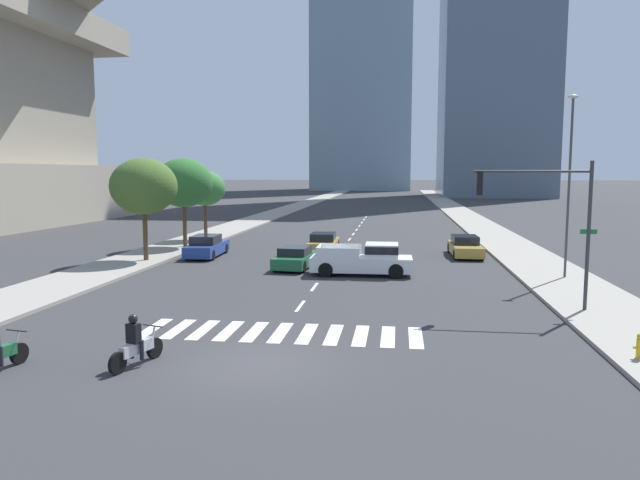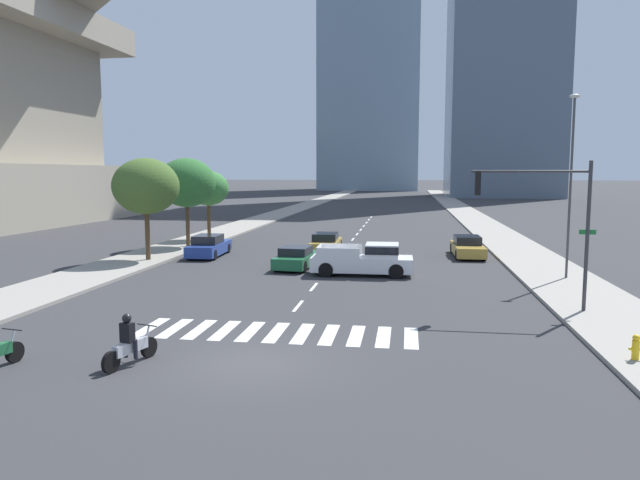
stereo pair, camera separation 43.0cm
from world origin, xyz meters
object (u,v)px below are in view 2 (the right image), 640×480
at_px(street_tree_nearest, 146,186).
at_px(street_tree_second, 187,183).
at_px(fire_hydrant, 636,347).
at_px(traffic_signal_near, 543,208).
at_px(sedan_gold_1, 326,243).
at_px(pickup_truck, 367,260).
at_px(street_lamp_east, 571,175).
at_px(sedan_gold_3, 467,247).
at_px(sedan_green_0, 297,258).
at_px(motorcycle_lead, 130,345).
at_px(sedan_blue_2, 209,246).
at_px(street_tree_third, 208,189).

xyz_separation_m(street_tree_nearest, street_tree_second, (-0.00, 6.54, 0.10)).
bearing_deg(fire_hydrant, traffic_signal_near, 102.50).
bearing_deg(sedan_gold_1, pickup_truck, -159.81).
bearing_deg(street_lamp_east, traffic_signal_near, -111.29).
height_order(fire_hydrant, street_tree_nearest, street_tree_nearest).
distance_m(sedan_gold_3, street_tree_nearest, 20.34).
bearing_deg(sedan_green_0, street_lamp_east, -92.96).
xyz_separation_m(sedan_gold_1, traffic_signal_near, (10.53, -16.19, 3.45)).
relative_size(sedan_gold_3, fire_hydrant, 6.69).
bearing_deg(motorcycle_lead, sedan_blue_2, 29.40).
relative_size(sedan_green_0, sedan_blue_2, 0.90).
bearing_deg(sedan_blue_2, sedan_green_0, -122.74).
bearing_deg(sedan_blue_2, street_lamp_east, -107.81).
bearing_deg(sedan_blue_2, traffic_signal_near, -128.59).
relative_size(sedan_green_0, street_tree_nearest, 0.72).
xyz_separation_m(street_tree_nearest, street_tree_third, (0.00, 11.06, -0.42)).
distance_m(pickup_truck, traffic_signal_near, 10.75).
bearing_deg(sedan_blue_2, sedan_gold_1, -67.34).
distance_m(fire_hydrant, street_tree_nearest, 27.33).
height_order(sedan_green_0, fire_hydrant, sedan_green_0).
bearing_deg(street_tree_third, motorcycle_lead, -75.03).
height_order(sedan_blue_2, street_tree_nearest, street_tree_nearest).
bearing_deg(sedan_green_0, traffic_signal_near, -124.56).
relative_size(sedan_gold_1, street_tree_nearest, 0.75).
bearing_deg(street_tree_second, sedan_gold_3, -3.93).
relative_size(fire_hydrant, street_lamp_east, 0.08).
height_order(fire_hydrant, street_lamp_east, street_lamp_east).
xyz_separation_m(sedan_gold_1, sedan_blue_2, (-7.12, -3.35, 0.05)).
bearing_deg(sedan_green_0, motorcycle_lead, 179.61).
bearing_deg(sedan_gold_1, street_tree_nearest, 120.98).
xyz_separation_m(pickup_truck, street_tree_second, (-13.35, 9.16, 3.83)).
bearing_deg(fire_hydrant, sedan_green_0, 129.72).
relative_size(sedan_gold_1, fire_hydrant, 6.36).
relative_size(fire_hydrant, street_tree_nearest, 0.12).
bearing_deg(sedan_green_0, sedan_gold_1, -0.93).
height_order(pickup_truck, sedan_blue_2, pickup_truck).
bearing_deg(street_lamp_east, sedan_green_0, 172.54).
relative_size(traffic_signal_near, street_tree_third, 1.06).
distance_m(sedan_blue_2, sedan_gold_3, 16.61).
relative_size(motorcycle_lead, street_tree_nearest, 0.34).
bearing_deg(pickup_truck, street_tree_nearest, 168.20).
bearing_deg(sedan_blue_2, motorcycle_lead, -169.18).
distance_m(pickup_truck, sedan_blue_2, 11.86).
bearing_deg(sedan_blue_2, fire_hydrant, -137.32).
bearing_deg(fire_hydrant, sedan_gold_3, 96.80).
relative_size(sedan_green_0, sedan_gold_3, 0.91).
bearing_deg(sedan_gold_3, traffic_signal_near, 3.11).
xyz_separation_m(motorcycle_lead, sedan_green_0, (1.47, 17.19, -0.01)).
bearing_deg(traffic_signal_near, pickup_truck, -46.05).
relative_size(traffic_signal_near, street_lamp_east, 0.63).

